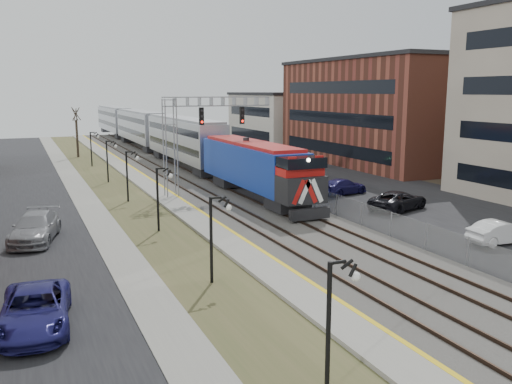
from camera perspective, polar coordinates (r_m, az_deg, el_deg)
ground at (r=20.16m, az=14.51°, el=-14.95°), size 160.00×160.00×0.00m
street_west at (r=49.88m, az=-23.29°, el=-0.18°), size 7.00×120.00×0.04m
sidewalk at (r=50.08m, az=-18.15°, el=0.23°), size 2.00×120.00×0.08m
grass_median at (r=50.44m, az=-14.77°, el=0.47°), size 4.00×120.00×0.06m
platform at (r=50.96m, az=-11.44°, el=0.81°), size 2.00×120.00×0.24m
ballast_bed at (r=52.23m, az=-6.08°, el=1.17°), size 8.00×120.00×0.20m
parking_lot at (r=56.97m, az=5.50°, el=1.89°), size 16.00×120.00×0.04m
platform_edge at (r=51.13m, az=-10.48°, el=1.02°), size 0.24×120.00×0.01m
track_near at (r=51.64m, az=-8.20°, el=1.21°), size 1.58×120.00×0.15m
track_far at (r=52.67m, az=-4.53°, el=1.47°), size 1.58×120.00×0.15m
train at (r=76.66m, az=-10.86°, el=6.15°), size 3.00×85.85×5.33m
signal_gantry at (r=44.12m, az=-6.89°, el=6.61°), size 9.00×1.07×8.15m
lampposts at (r=33.93m, az=-10.42°, el=-0.78°), size 0.14×62.14×4.00m
fence at (r=53.52m, az=-1.80°, el=2.21°), size 0.04×120.00×1.60m
buildings_east at (r=61.51m, az=18.98°, el=7.89°), size 16.00×76.00×15.00m
bare_trees at (r=53.39m, az=-24.80°, el=3.28°), size 12.30×42.30×5.95m
car_lot_b at (r=33.80m, az=24.40°, el=-3.93°), size 4.07×1.56×1.32m
car_lot_c at (r=40.75m, az=14.76°, el=-0.92°), size 5.56×3.92×1.41m
car_lot_d at (r=45.99m, az=9.15°, el=0.53°), size 4.86×2.91×1.32m
car_lot_e at (r=50.98m, az=3.63°, el=1.80°), size 5.16×3.73×1.63m
car_lot_f at (r=57.78m, az=2.53°, el=2.76°), size 4.65×2.20×1.47m
car_street_a at (r=21.67m, az=-22.25°, el=-11.48°), size 2.94×5.44×1.45m
car_street_b at (r=33.75m, az=-22.22°, el=-3.56°), size 3.46×5.85×1.59m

